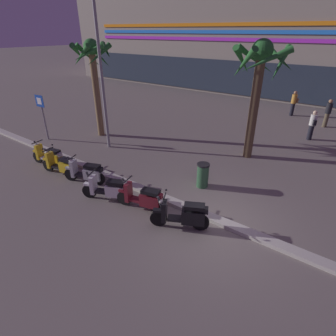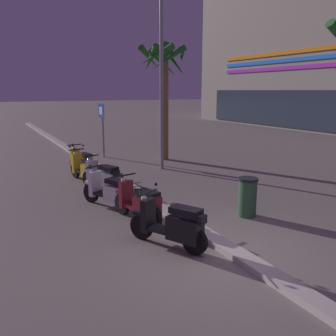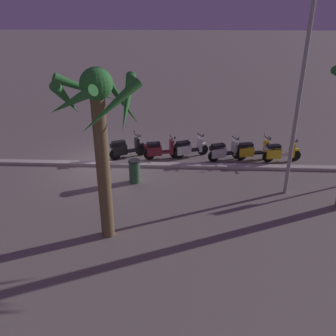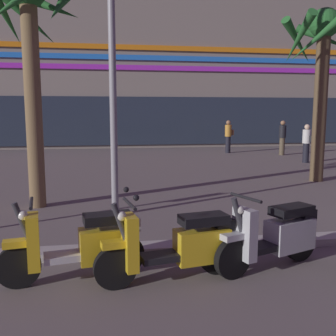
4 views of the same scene
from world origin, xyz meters
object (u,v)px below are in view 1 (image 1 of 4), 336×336
(scooter_white_mid_front, at_px, (109,189))
(scooter_maroon_mid_centre, at_px, (143,198))
(pedestrian_strolling_near_curb, at_px, (328,113))
(scooter_yellow_tail_end, at_px, (50,157))
(crossing_sign, at_px, (42,112))
(pedestrian_by_palm_tree, at_px, (312,125))
(litter_bin, at_px, (203,175))
(street_lamp, at_px, (99,50))
(scooter_yellow_far_back, at_px, (62,165))
(scooter_silver_mid_rear, at_px, (87,173))
(palm_tree_mid_walkway, at_px, (93,65))
(pedestrian_window_shopping, at_px, (294,103))
(scooter_black_second_in_line, at_px, (184,215))
(palm_tree_near_sign, at_px, (259,74))

(scooter_white_mid_front, xyz_separation_m, scooter_maroon_mid_centre, (1.34, 0.28, 0.00))
(scooter_maroon_mid_centre, bearing_deg, pedestrian_strolling_near_curb, 75.75)
(scooter_yellow_tail_end, xyz_separation_m, crossing_sign, (-3.08, 1.78, 1.06))
(scooter_white_mid_front, distance_m, pedestrian_strolling_near_curb, 14.26)
(pedestrian_by_palm_tree, xyz_separation_m, litter_bin, (-2.23, -7.81, -0.36))
(crossing_sign, bearing_deg, street_lamp, 19.48)
(scooter_yellow_far_back, bearing_deg, scooter_silver_mid_rear, 7.48)
(scooter_yellow_tail_end, distance_m, scooter_yellow_far_back, 1.18)
(crossing_sign, distance_m, street_lamp, 4.83)
(palm_tree_mid_walkway, bearing_deg, scooter_yellow_far_back, -59.82)
(litter_bin, distance_m, street_lamp, 7.15)
(pedestrian_window_shopping, bearing_deg, scooter_yellow_far_back, -109.81)
(scooter_silver_mid_rear, distance_m, scooter_maroon_mid_centre, 2.92)
(scooter_yellow_tail_end, xyz_separation_m, pedestrian_window_shopping, (6.47, 14.52, 0.45))
(crossing_sign, xyz_separation_m, pedestrian_strolling_near_curb, (11.86, 11.33, -0.61))
(palm_tree_mid_walkway, height_order, street_lamp, street_lamp)
(crossing_sign, bearing_deg, scooter_white_mid_front, -16.49)
(litter_bin, bearing_deg, scooter_black_second_in_line, -72.37)
(scooter_yellow_far_back, xyz_separation_m, litter_bin, (5.08, 2.59, 0.04))
(scooter_white_mid_front, height_order, pedestrian_window_shopping, pedestrian_window_shopping)
(pedestrian_by_palm_tree, relative_size, litter_bin, 1.69)
(pedestrian_strolling_near_curb, height_order, litter_bin, pedestrian_strolling_near_curb)
(scooter_white_mid_front, xyz_separation_m, litter_bin, (2.16, 2.75, 0.05))
(palm_tree_mid_walkway, bearing_deg, pedestrian_strolling_near_curb, 42.34)
(scooter_yellow_tail_end, xyz_separation_m, scooter_yellow_far_back, (1.17, -0.19, -0.00))
(pedestrian_by_palm_tree, bearing_deg, scooter_silver_mid_rear, -120.29)
(scooter_black_second_in_line, relative_size, pedestrian_by_palm_tree, 1.02)
(scooter_black_second_in_line, distance_m, pedestrian_strolling_near_curb, 13.30)
(palm_tree_mid_walkway, relative_size, pedestrian_window_shopping, 2.96)
(street_lamp, bearing_deg, litter_bin, -6.04)
(scooter_silver_mid_rear, bearing_deg, crossing_sign, 162.26)
(scooter_black_second_in_line, height_order, pedestrian_strolling_near_curb, pedestrian_strolling_near_curb)
(street_lamp, bearing_deg, crossing_sign, -160.52)
(scooter_maroon_mid_centre, xyz_separation_m, pedestrian_strolling_near_curb, (3.35, 13.17, 0.45))
(scooter_yellow_tail_end, height_order, palm_tree_near_sign, palm_tree_near_sign)
(crossing_sign, height_order, street_lamp, street_lamp)
(scooter_yellow_tail_end, height_order, pedestrian_by_palm_tree, pedestrian_by_palm_tree)
(scooter_maroon_mid_centre, height_order, litter_bin, scooter_maroon_mid_centre)
(scooter_maroon_mid_centre, relative_size, scooter_black_second_in_line, 1.04)
(scooter_white_mid_front, distance_m, scooter_black_second_in_line, 2.96)
(scooter_maroon_mid_centre, bearing_deg, pedestrian_by_palm_tree, 73.46)
(scooter_silver_mid_rear, bearing_deg, scooter_maroon_mid_centre, -0.98)
(scooter_maroon_mid_centre, bearing_deg, crossing_sign, 167.81)
(scooter_black_second_in_line, bearing_deg, pedestrian_by_palm_tree, 81.98)
(scooter_yellow_far_back, bearing_deg, scooter_white_mid_front, -3.06)
(scooter_yellow_far_back, relative_size, scooter_white_mid_front, 1.13)
(pedestrian_by_palm_tree, distance_m, pedestrian_window_shopping, 4.76)
(pedestrian_strolling_near_curb, bearing_deg, scooter_white_mid_front, -109.22)
(scooter_silver_mid_rear, relative_size, palm_tree_mid_walkway, 0.33)
(palm_tree_near_sign, relative_size, pedestrian_strolling_near_curb, 2.99)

